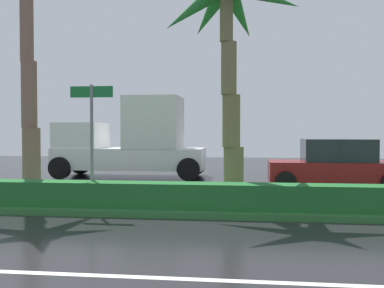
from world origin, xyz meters
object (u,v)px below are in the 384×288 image
(palm_tree_centre, at_px, (227,23))
(street_name_sign, at_px, (92,127))
(box_truck_lead, at_px, (132,141))
(car_in_traffic_second, at_px, (334,165))

(palm_tree_centre, bearing_deg, street_name_sign, -160.33)
(box_truck_lead, distance_m, car_in_traffic_second, 8.56)
(street_name_sign, relative_size, box_truck_lead, 0.47)
(box_truck_lead, bearing_deg, palm_tree_centre, 122.80)
(box_truck_lead, xyz_separation_m, car_in_traffic_second, (7.90, -3.23, -0.72))
(car_in_traffic_second, bearing_deg, palm_tree_centre, 45.71)
(street_name_sign, xyz_separation_m, box_truck_lead, (-1.07, 8.01, -0.53))
(palm_tree_centre, bearing_deg, car_in_traffic_second, 45.71)
(palm_tree_centre, relative_size, street_name_sign, 2.06)
(street_name_sign, relative_size, car_in_traffic_second, 0.70)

